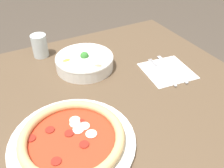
{
  "coord_description": "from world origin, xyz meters",
  "views": [
    {
      "loc": [
        -0.2,
        -0.58,
        1.28
      ],
      "look_at": [
        0.13,
        0.02,
        0.76
      ],
      "focal_mm": 40.0,
      "sensor_mm": 36.0,
      "label": 1
    }
  ],
  "objects_px": {
    "knife": "(173,70)",
    "glass": "(40,46)",
    "pizza": "(72,139)",
    "bowl": "(85,61)",
    "fork": "(162,72)"
  },
  "relations": [
    {
      "from": "pizza",
      "to": "bowl",
      "type": "relative_size",
      "value": 1.54
    },
    {
      "from": "pizza",
      "to": "bowl",
      "type": "distance_m",
      "value": 0.37
    },
    {
      "from": "bowl",
      "to": "fork",
      "type": "distance_m",
      "value": 0.3
    },
    {
      "from": "pizza",
      "to": "glass",
      "type": "height_order",
      "value": "glass"
    },
    {
      "from": "pizza",
      "to": "knife",
      "type": "distance_m",
      "value": 0.49
    },
    {
      "from": "pizza",
      "to": "bowl",
      "type": "xyz_separation_m",
      "value": [
        0.18,
        0.33,
        0.01
      ]
    },
    {
      "from": "bowl",
      "to": "knife",
      "type": "bearing_deg",
      "value": -31.92
    },
    {
      "from": "bowl",
      "to": "fork",
      "type": "height_order",
      "value": "bowl"
    },
    {
      "from": "glass",
      "to": "pizza",
      "type": "bearing_deg",
      "value": -95.89
    },
    {
      "from": "glass",
      "to": "knife",
      "type": "bearing_deg",
      "value": -40.38
    },
    {
      "from": "knife",
      "to": "glass",
      "type": "height_order",
      "value": "glass"
    },
    {
      "from": "knife",
      "to": "glass",
      "type": "relative_size",
      "value": 2.17
    },
    {
      "from": "fork",
      "to": "bowl",
      "type": "bearing_deg",
      "value": 60.63
    },
    {
      "from": "fork",
      "to": "knife",
      "type": "height_order",
      "value": "same"
    },
    {
      "from": "knife",
      "to": "glass",
      "type": "xyz_separation_m",
      "value": [
        -0.41,
        0.35,
        0.04
      ]
    }
  ]
}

